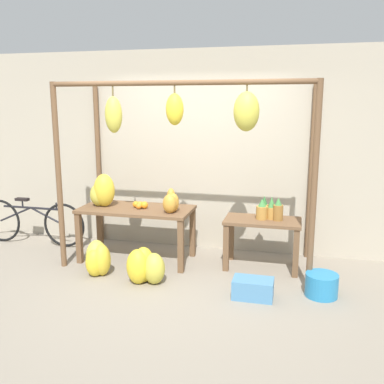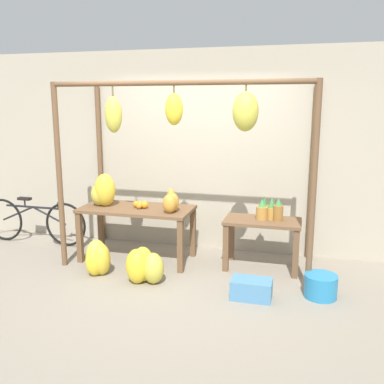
{
  "view_description": "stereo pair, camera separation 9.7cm",
  "coord_description": "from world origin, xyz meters",
  "px_view_note": "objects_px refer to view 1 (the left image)",
  "views": [
    {
      "loc": [
        1.34,
        -4.43,
        2.07
      ],
      "look_at": [
        0.07,
        0.72,
        0.97
      ],
      "focal_mm": 40.0,
      "sensor_mm": 36.0,
      "label": 1
    },
    {
      "loc": [
        1.43,
        -4.4,
        2.07
      ],
      "look_at": [
        0.07,
        0.72,
        0.97
      ],
      "focal_mm": 40.0,
      "sensor_mm": 36.0,
      "label": 2
    }
  ],
  "objects_px": {
    "banana_pile_ground_left": "(98,259)",
    "fruit_crate_white": "(253,288)",
    "pineapple_cluster": "(269,210)",
    "parked_bicycle": "(32,222)",
    "papaya_pile": "(171,202)",
    "orange_pile": "(140,205)",
    "banana_pile_ground_right": "(145,267)",
    "banana_pile_on_table": "(102,192)",
    "blue_bucket": "(322,285)"
  },
  "relations": [
    {
      "from": "banana_pile_ground_left",
      "to": "fruit_crate_white",
      "type": "distance_m",
      "value": 1.92
    },
    {
      "from": "pineapple_cluster",
      "to": "parked_bicycle",
      "type": "distance_m",
      "value": 3.5
    },
    {
      "from": "pineapple_cluster",
      "to": "papaya_pile",
      "type": "xyz_separation_m",
      "value": [
        -1.21,
        -0.22,
        0.09
      ]
    },
    {
      "from": "orange_pile",
      "to": "banana_pile_ground_right",
      "type": "bearing_deg",
      "value": -66.18
    },
    {
      "from": "banana_pile_ground_left",
      "to": "pineapple_cluster",
      "type": "bearing_deg",
      "value": 20.95
    },
    {
      "from": "banana_pile_on_table",
      "to": "pineapple_cluster",
      "type": "relative_size",
      "value": 1.31
    },
    {
      "from": "pineapple_cluster",
      "to": "orange_pile",
      "type": "bearing_deg",
      "value": -174.72
    },
    {
      "from": "banana_pile_ground_left",
      "to": "blue_bucket",
      "type": "xyz_separation_m",
      "value": [
        2.63,
        0.05,
        -0.07
      ]
    },
    {
      "from": "banana_pile_on_table",
      "to": "orange_pile",
      "type": "height_order",
      "value": "banana_pile_on_table"
    },
    {
      "from": "banana_pile_ground_right",
      "to": "papaya_pile",
      "type": "bearing_deg",
      "value": 77.67
    },
    {
      "from": "banana_pile_on_table",
      "to": "banana_pile_ground_right",
      "type": "height_order",
      "value": "banana_pile_on_table"
    },
    {
      "from": "pineapple_cluster",
      "to": "fruit_crate_white",
      "type": "xyz_separation_m",
      "value": [
        -0.08,
        -0.94,
        -0.65
      ]
    },
    {
      "from": "pineapple_cluster",
      "to": "papaya_pile",
      "type": "relative_size",
      "value": 0.97
    },
    {
      "from": "banana_pile_on_table",
      "to": "papaya_pile",
      "type": "relative_size",
      "value": 1.27
    },
    {
      "from": "pineapple_cluster",
      "to": "papaya_pile",
      "type": "bearing_deg",
      "value": -169.68
    },
    {
      "from": "orange_pile",
      "to": "fruit_crate_white",
      "type": "distance_m",
      "value": 1.88
    },
    {
      "from": "blue_bucket",
      "to": "banana_pile_ground_left",
      "type": "bearing_deg",
      "value": -179.0
    },
    {
      "from": "banana_pile_ground_right",
      "to": "parked_bicycle",
      "type": "height_order",
      "value": "parked_bicycle"
    },
    {
      "from": "pineapple_cluster",
      "to": "banana_pile_ground_left",
      "type": "xyz_separation_m",
      "value": [
        -1.99,
        -0.76,
        -0.56
      ]
    },
    {
      "from": "pineapple_cluster",
      "to": "banana_pile_ground_left",
      "type": "height_order",
      "value": "pineapple_cluster"
    },
    {
      "from": "banana_pile_ground_left",
      "to": "banana_pile_on_table",
      "type": "bearing_deg",
      "value": 107.83
    },
    {
      "from": "orange_pile",
      "to": "fruit_crate_white",
      "type": "relative_size",
      "value": 0.51
    },
    {
      "from": "banana_pile_ground_left",
      "to": "banana_pile_ground_right",
      "type": "height_order",
      "value": "banana_pile_ground_left"
    },
    {
      "from": "blue_bucket",
      "to": "parked_bicycle",
      "type": "xyz_separation_m",
      "value": [
        -4.11,
        0.81,
        0.22
      ]
    },
    {
      "from": "papaya_pile",
      "to": "pineapple_cluster",
      "type": "bearing_deg",
      "value": 10.32
    },
    {
      "from": "banana_pile_on_table",
      "to": "papaya_pile",
      "type": "xyz_separation_m",
      "value": [
        0.97,
        -0.06,
        -0.07
      ]
    },
    {
      "from": "banana_pile_ground_left",
      "to": "papaya_pile",
      "type": "bearing_deg",
      "value": 34.74
    },
    {
      "from": "pineapple_cluster",
      "to": "blue_bucket",
      "type": "xyz_separation_m",
      "value": [
        0.64,
        -0.72,
        -0.63
      ]
    },
    {
      "from": "blue_bucket",
      "to": "papaya_pile",
      "type": "relative_size",
      "value": 1.02
    },
    {
      "from": "banana_pile_on_table",
      "to": "blue_bucket",
      "type": "distance_m",
      "value": 2.98
    },
    {
      "from": "parked_bicycle",
      "to": "banana_pile_on_table",
      "type": "bearing_deg",
      "value": -11.1
    },
    {
      "from": "banana_pile_on_table",
      "to": "blue_bucket",
      "type": "xyz_separation_m",
      "value": [
        2.82,
        -0.55,
        -0.79
      ]
    },
    {
      "from": "pineapple_cluster",
      "to": "fruit_crate_white",
      "type": "height_order",
      "value": "pineapple_cluster"
    },
    {
      "from": "banana_pile_on_table",
      "to": "banana_pile_ground_left",
      "type": "distance_m",
      "value": 0.95
    },
    {
      "from": "fruit_crate_white",
      "to": "papaya_pile",
      "type": "xyz_separation_m",
      "value": [
        -1.13,
        0.72,
        0.74
      ]
    },
    {
      "from": "fruit_crate_white",
      "to": "blue_bucket",
      "type": "height_order",
      "value": "blue_bucket"
    },
    {
      "from": "fruit_crate_white",
      "to": "blue_bucket",
      "type": "relative_size",
      "value": 1.23
    },
    {
      "from": "papaya_pile",
      "to": "banana_pile_on_table",
      "type": "bearing_deg",
      "value": 176.58
    },
    {
      "from": "banana_pile_ground_right",
      "to": "papaya_pile",
      "type": "relative_size",
      "value": 1.57
    },
    {
      "from": "orange_pile",
      "to": "parked_bicycle",
      "type": "height_order",
      "value": "orange_pile"
    },
    {
      "from": "parked_bicycle",
      "to": "papaya_pile",
      "type": "height_order",
      "value": "papaya_pile"
    },
    {
      "from": "fruit_crate_white",
      "to": "banana_pile_ground_right",
      "type": "bearing_deg",
      "value": 176.08
    },
    {
      "from": "banana_pile_ground_right",
      "to": "orange_pile",
      "type": "bearing_deg",
      "value": 113.82
    },
    {
      "from": "fruit_crate_white",
      "to": "blue_bucket",
      "type": "distance_m",
      "value": 0.76
    },
    {
      "from": "fruit_crate_white",
      "to": "parked_bicycle",
      "type": "height_order",
      "value": "parked_bicycle"
    },
    {
      "from": "orange_pile",
      "to": "papaya_pile",
      "type": "distance_m",
      "value": 0.46
    },
    {
      "from": "blue_bucket",
      "to": "papaya_pile",
      "type": "distance_m",
      "value": 2.05
    },
    {
      "from": "papaya_pile",
      "to": "banana_pile_ground_left",
      "type": "bearing_deg",
      "value": -145.26
    },
    {
      "from": "pineapple_cluster",
      "to": "banana_pile_ground_left",
      "type": "relative_size",
      "value": 0.77
    },
    {
      "from": "banana_pile_ground_right",
      "to": "parked_bicycle",
      "type": "distance_m",
      "value": 2.33
    }
  ]
}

